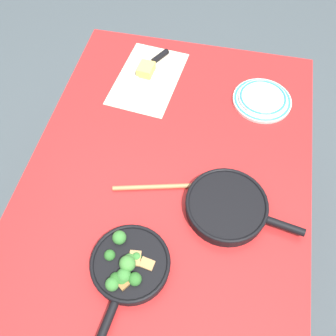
{
  "coord_description": "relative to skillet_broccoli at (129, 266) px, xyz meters",
  "views": [
    {
      "loc": [
        0.65,
        0.14,
        1.81
      ],
      "look_at": [
        0.0,
        0.0,
        0.77
      ],
      "focal_mm": 40.0,
      "sensor_mm": 36.0,
      "label": 1
    }
  ],
  "objects": [
    {
      "name": "ground_plane",
      "position": [
        -0.35,
        0.04,
        -0.78
      ],
      "size": [
        14.0,
        14.0,
        0.0
      ],
      "primitive_type": "plane",
      "color": "#424C51"
    },
    {
      "name": "dining_table_red",
      "position": [
        -0.35,
        0.04,
        -0.1
      ],
      "size": [
        1.31,
        0.95,
        0.75
      ],
      "color": "red",
      "rests_on": "ground_plane"
    },
    {
      "name": "skillet_broccoli",
      "position": [
        0.0,
        0.0,
        0.0
      ],
      "size": [
        0.36,
        0.23,
        0.07
      ],
      "rotation": [
        0.0,
        0.0,
        6.17
      ],
      "color": "black",
      "rests_on": "dining_table_red"
    },
    {
      "name": "skillet_eggs",
      "position": [
        -0.25,
        0.25,
        -0.0
      ],
      "size": [
        0.26,
        0.37,
        0.05
      ],
      "rotation": [
        0.0,
        0.0,
        1.4
      ],
      "color": "black",
      "rests_on": "dining_table_red"
    },
    {
      "name": "wooden_spoon",
      "position": [
        -0.3,
        0.11,
        -0.02
      ],
      "size": [
        0.12,
        0.38,
        0.02
      ],
      "rotation": [
        0.0,
        0.0,
        1.82
      ],
      "color": "#A87A4C",
      "rests_on": "dining_table_red"
    },
    {
      "name": "parchment_sheet",
      "position": [
        -0.76,
        -0.13,
        -0.03
      ],
      "size": [
        0.39,
        0.27,
        0.0
      ],
      "color": "beige",
      "rests_on": "dining_table_red"
    },
    {
      "name": "grater_knife",
      "position": [
        -0.83,
        -0.14,
        -0.02
      ],
      "size": [
        0.27,
        0.17,
        0.02
      ],
      "rotation": [
        0.0,
        0.0,
        5.75
      ],
      "color": "silver",
      "rests_on": "dining_table_red"
    },
    {
      "name": "cheese_block",
      "position": [
        -0.79,
        -0.14,
        -0.01
      ],
      "size": [
        0.08,
        0.07,
        0.04
      ],
      "color": "#E0C15B",
      "rests_on": "dining_table_red"
    },
    {
      "name": "dinner_plate_stack",
      "position": [
        -0.73,
        0.32,
        -0.01
      ],
      "size": [
        0.22,
        0.22,
        0.03
      ],
      "color": "silver",
      "rests_on": "dining_table_red"
    }
  ]
}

